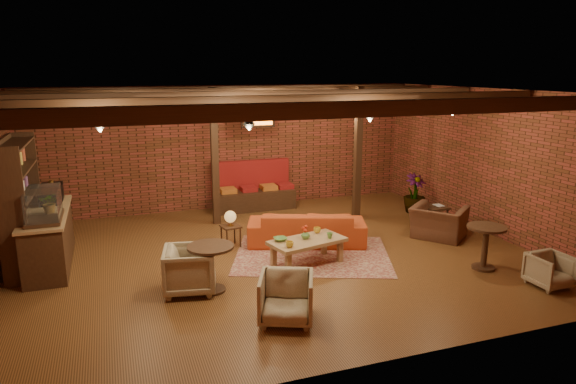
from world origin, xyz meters
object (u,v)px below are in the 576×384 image
object	(u,v)px
sofa	(307,227)
armchair_b	(286,296)
armchair_a	(190,267)
round_table_left	(211,260)
round_table_right	(486,240)
plant_tall	(417,155)
armchair_right	(439,217)
side_table_book	(435,208)
side_table_lamp	(230,220)
armchair_far	(550,269)
coffee_table	(306,242)

from	to	relation	value
sofa	armchair_b	distance (m)	3.46
sofa	armchair_a	bearing A→B (deg)	50.47
round_table_left	round_table_right	distance (m)	4.99
plant_tall	armchair_right	bearing A→B (deg)	-108.48
sofa	side_table_book	xyz separation A→B (m)	(3.15, -0.05, 0.15)
side_table_lamp	round_table_left	world-z (taller)	round_table_left
side_table_lamp	plant_tall	bearing A→B (deg)	11.36
side_table_lamp	armchair_far	bearing A→B (deg)	-38.97
side_table_book	plant_tall	bearing A→B (deg)	75.65
armchair_b	side_table_book	xyz separation A→B (m)	(4.68, 3.05, 0.11)
armchair_right	plant_tall	distance (m)	2.31
armchair_far	plant_tall	bearing A→B (deg)	83.57
round_table_left	armchair_a	bearing A→B (deg)	163.42
side_table_lamp	round_table_right	distance (m)	4.96
coffee_table	round_table_right	size ratio (longest dim) A/B	1.89
round_table_left	armchair_right	size ratio (longest dim) A/B	0.73
sofa	armchair_right	distance (m)	2.92
round_table_left	plant_tall	xyz separation A→B (m)	(5.87, 3.05, 0.95)
armchair_far	armchair_right	bearing A→B (deg)	93.45
side_table_lamp	armchair_far	world-z (taller)	side_table_lamp
side_table_book	coffee_table	bearing A→B (deg)	-163.60
round_table_left	round_table_right	size ratio (longest dim) A/B	0.97
sofa	armchair_right	size ratio (longest dim) A/B	2.24
sofa	armchair_far	xyz separation A→B (m)	(3.09, -3.43, -0.04)
armchair_a	armchair_right	bearing A→B (deg)	-69.09
armchair_b	coffee_table	bearing A→B (deg)	83.81
sofa	round_table_left	distance (m)	2.92
sofa	armchair_far	world-z (taller)	sofa
armchair_b	round_table_right	distance (m)	4.18
armchair_right	round_table_left	bearing A→B (deg)	63.50
sofa	armchair_b	bearing A→B (deg)	83.38
sofa	side_table_lamp	distance (m)	1.61
armchair_right	armchair_far	xyz separation A→B (m)	(0.24, -2.81, -0.16)
side_table_book	plant_tall	xyz separation A→B (m)	(0.36, 1.40, 0.99)
coffee_table	plant_tall	bearing A→B (deg)	31.89
coffee_table	armchair_right	distance (m)	3.32
side_table_lamp	round_table_right	xyz separation A→B (m)	(4.14, -2.74, -0.04)
side_table_book	round_table_right	bearing A→B (deg)	-103.53
armchair_b	armchair_right	size ratio (longest dim) A/B	0.73
armchair_a	armchair_b	size ratio (longest dim) A/B	1.06
plant_tall	round_table_right	bearing A→B (deg)	-103.84
side_table_lamp	armchair_far	distance (m)	5.98
coffee_table	side_table_book	world-z (taller)	coffee_table
armchair_b	round_table_right	xyz separation A→B (m)	(4.11, 0.70, 0.15)
armchair_right	plant_tall	size ratio (longest dim) A/B	0.36
plant_tall	coffee_table	bearing A→B (deg)	-148.11
coffee_table	side_table_lamp	size ratio (longest dim) A/B	2.01
plant_tall	side_table_lamp	bearing A→B (deg)	-168.64
armchair_far	side_table_book	bearing A→B (deg)	87.56
side_table_lamp	plant_tall	size ratio (longest dim) A/B	0.26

